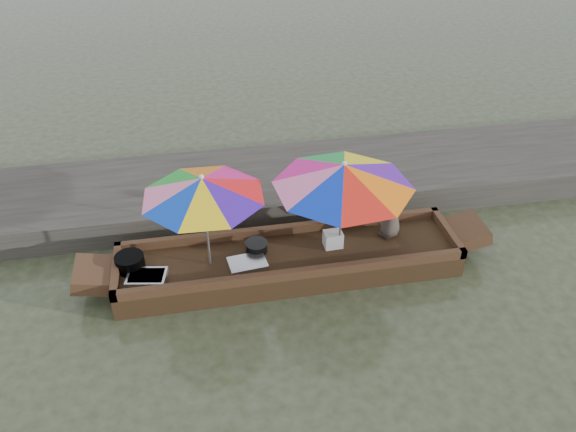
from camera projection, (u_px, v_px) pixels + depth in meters
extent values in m
plane|color=#2E361E|center=(289.00, 272.00, 8.80)|extent=(80.00, 80.00, 0.00)
cube|color=#2D2B26|center=(267.00, 185.00, 10.43)|extent=(22.00, 2.20, 0.50)
cube|color=black|center=(289.00, 263.00, 8.70)|extent=(5.25, 1.20, 0.35)
cylinder|color=black|center=(130.00, 262.00, 8.27)|extent=(0.43, 0.43, 0.23)
cube|color=silver|center=(147.00, 278.00, 8.10)|extent=(0.62, 0.48, 0.09)
cube|color=silver|center=(247.00, 263.00, 8.38)|extent=(0.60, 0.45, 0.06)
cylinder|color=black|center=(257.00, 247.00, 8.62)|extent=(0.33, 0.33, 0.15)
cube|color=silver|center=(333.00, 239.00, 8.70)|extent=(0.29, 0.23, 0.26)
imported|color=#3E342D|center=(392.00, 209.00, 8.73)|extent=(0.58, 0.55, 0.99)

